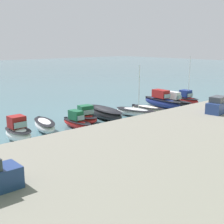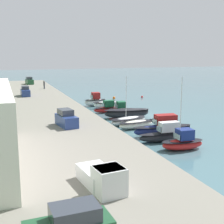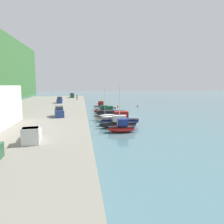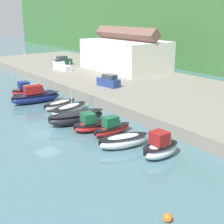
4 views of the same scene
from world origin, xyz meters
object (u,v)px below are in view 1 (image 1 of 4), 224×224
(moored_boat_6, at_px, (86,117))
(parked_car_1, at_px, (218,106))
(moored_boat_0, at_px, (186,99))
(moored_boat_3, at_px, (148,109))
(moored_boat_8, at_px, (45,125))
(moored_boat_7, at_px, (77,122))
(moored_boat_5, at_px, (105,113))
(moored_boat_2, at_px, (162,101))
(moored_boat_4, at_px, (136,112))
(moored_boat_9, at_px, (18,132))
(moored_boat_1, at_px, (174,101))

(moored_boat_6, height_order, parked_car_1, parked_car_1)
(parked_car_1, bearing_deg, moored_boat_0, 133.52)
(moored_boat_3, distance_m, parked_car_1, 10.95)
(moored_boat_3, height_order, parked_car_1, parked_car_1)
(moored_boat_8, relative_size, parked_car_1, 1.38)
(moored_boat_7, bearing_deg, moored_boat_5, -168.15)
(moored_boat_3, bearing_deg, moored_boat_8, -14.09)
(moored_boat_6, bearing_deg, moored_boat_8, 10.18)
(moored_boat_5, relative_size, moored_boat_6, 1.77)
(moored_boat_8, bearing_deg, moored_boat_2, -165.59)
(moored_boat_4, xyz_separation_m, moored_boat_6, (7.79, -1.66, 0.20))
(moored_boat_0, relative_size, moored_boat_5, 1.04)
(moored_boat_0, xyz_separation_m, moored_boat_9, (31.92, 0.98, 0.14))
(moored_boat_6, height_order, moored_boat_7, moored_boat_6)
(moored_boat_6, bearing_deg, moored_boat_2, -171.30)
(moored_boat_0, relative_size, moored_boat_3, 1.39)
(moored_boat_3, height_order, moored_boat_9, moored_boat_9)
(moored_boat_8, height_order, moored_boat_9, moored_boat_9)
(moored_boat_3, relative_size, moored_boat_5, 0.75)
(moored_boat_4, bearing_deg, parked_car_1, 97.43)
(moored_boat_2, xyz_separation_m, moored_boat_6, (15.65, 0.01, -0.24))
(moored_boat_4, relative_size, moored_boat_7, 1.38)
(moored_boat_9, bearing_deg, moored_boat_3, 179.26)
(moored_boat_2, height_order, moored_boat_6, moored_boat_2)
(moored_boat_0, bearing_deg, moored_boat_3, 8.07)
(moored_boat_2, xyz_separation_m, moored_boat_9, (26.05, 1.63, -0.05))
(moored_boat_6, xyz_separation_m, parked_car_1, (-12.35, 12.17, 1.70))
(moored_boat_4, distance_m, moored_boat_5, 4.82)
(moored_boat_3, distance_m, moored_boat_9, 20.88)
(moored_boat_2, height_order, moored_boat_4, moored_boat_4)
(moored_boat_8, bearing_deg, moored_boat_4, -172.08)
(moored_boat_1, distance_m, moored_boat_3, 7.53)
(moored_boat_4, distance_m, moored_boat_8, 14.23)
(moored_boat_1, distance_m, moored_boat_5, 14.73)
(moored_boat_4, height_order, moored_boat_9, moored_boat_4)
(moored_boat_4, bearing_deg, moored_boat_5, -35.06)
(moored_boat_2, relative_size, moored_boat_7, 1.53)
(moored_boat_0, bearing_deg, moored_boat_6, 1.63)
(moored_boat_0, bearing_deg, moored_boat_1, 4.43)
(parked_car_1, bearing_deg, moored_boat_9, -122.86)
(moored_boat_0, xyz_separation_m, moored_boat_8, (27.88, -0.48, -0.10))
(moored_boat_7, bearing_deg, moored_boat_9, -1.16)
(moored_boat_8, bearing_deg, moored_boat_7, 174.41)
(moored_boat_5, relative_size, moored_boat_7, 1.49)
(moored_boat_4, bearing_deg, moored_boat_0, 168.19)
(moored_boat_1, height_order, parked_car_1, parked_car_1)
(moored_boat_2, height_order, moored_boat_7, moored_boat_2)
(moored_boat_3, bearing_deg, parked_car_1, 90.66)
(moored_boat_0, relative_size, moored_boat_4, 1.11)
(moored_boat_6, bearing_deg, parked_car_1, 144.10)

